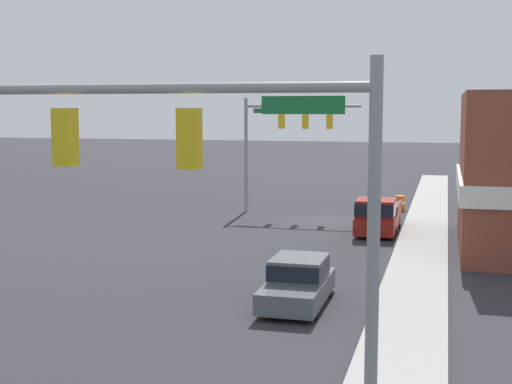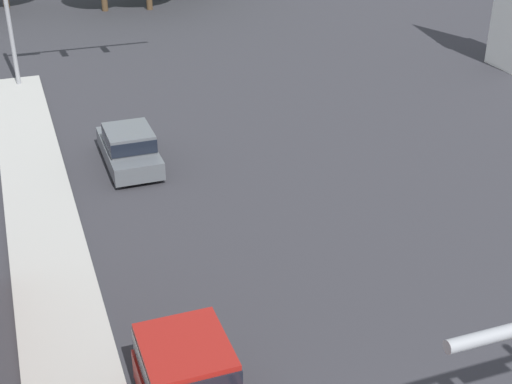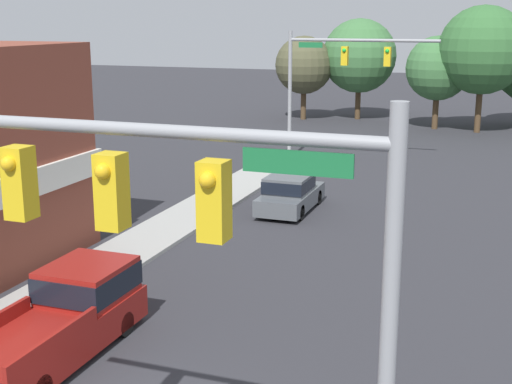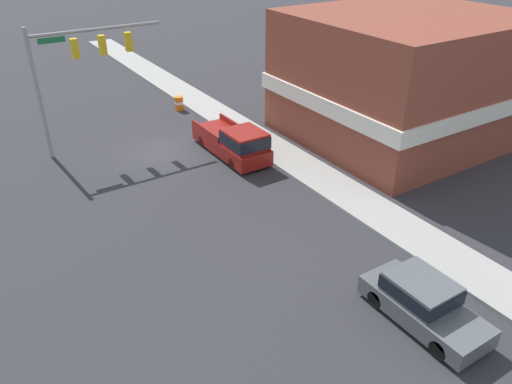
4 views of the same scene
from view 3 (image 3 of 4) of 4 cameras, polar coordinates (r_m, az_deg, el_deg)
near_signal_assembly at (r=9.34m, az=-4.12°, el=-3.85°), size 7.33×0.49×7.21m
far_signal_assembly at (r=41.08m, az=6.27°, el=9.91°), size 8.50×0.49×7.43m
car_lead at (r=30.67m, az=2.73°, el=-0.04°), size 1.89×4.44×1.60m
pickup_truck_parked at (r=18.59m, az=-14.93°, el=-9.45°), size 2.03×5.78×1.94m
backdrop_tree_left_far at (r=58.73m, az=3.86°, el=10.09°), size 4.67×4.67×6.76m
backdrop_tree_left_mid at (r=59.32m, az=8.27°, el=10.72°), size 5.96×5.96×8.13m
backdrop_tree_center at (r=55.06m, az=14.35°, el=9.56°), size 4.76×4.76×6.90m
backdrop_tree_right_mid at (r=54.09m, az=17.69°, el=10.76°), size 6.30×6.30×9.06m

